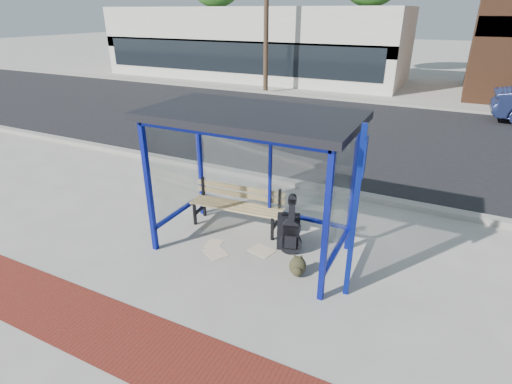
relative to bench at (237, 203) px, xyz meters
The scene contains 17 objects.
ground 0.98m from the bench, 45.28° to the right, with size 120.00×120.00×0.00m, color #B2ADA0.
brick_paver_strip 3.30m from the bench, 79.32° to the right, with size 60.00×1.00×0.01m, color maroon.
curb_near 2.40m from the bench, 75.19° to the left, with size 60.00×0.25×0.12m, color gray.
street_asphalt 7.43m from the bench, 85.32° to the left, with size 60.00×10.00×0.00m, color black.
curb_far 12.51m from the bench, 87.23° to the left, with size 60.00×0.25×0.12m, color gray.
far_sidewalk 14.41m from the bench, 87.59° to the left, with size 60.00×4.00×0.01m, color #B2ADA0.
bus_shelter 1.79m from the bench, 41.75° to the right, with size 3.30×1.80×2.42m.
storefront_white 19.36m from the bench, 115.79° to the left, with size 18.00×6.04×4.00m.
utility_pole_west 14.35m from the bench, 112.87° to the left, with size 1.60×0.24×8.00m.
bench is the anchor object (origin of this frame).
guitar_bag 1.35m from the bench, 19.60° to the right, with size 0.40×0.22×1.05m.
suitcase 1.21m from the bench, 13.92° to the right, with size 0.45×0.37×0.68m.
backpack 1.91m from the bench, 31.40° to the right, with size 0.31×0.30×0.32m.
sign_post 2.81m from the bench, 24.05° to the right, with size 0.12×0.32×2.56m.
newspaper_a 0.91m from the bench, 94.42° to the right, with size 0.34×0.26×0.01m, color white.
newspaper_b 1.13m from the bench, 83.05° to the right, with size 0.40×0.32×0.01m, color white.
newspaper_c 1.11m from the bench, 36.88° to the right, with size 0.41×0.32×0.01m, color white.
Camera 1 is at (2.72, -5.31, 3.81)m, focal length 28.00 mm.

